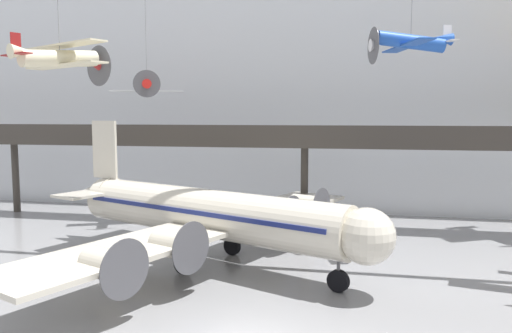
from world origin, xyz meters
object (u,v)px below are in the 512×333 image
at_px(airliner_silver_main, 204,214).
at_px(suspended_plane_silver_racer, 147,88).
at_px(suspended_plane_cream_biplane, 60,58).
at_px(suspended_plane_blue_trainer, 411,42).

height_order(airliner_silver_main, suspended_plane_silver_racer, suspended_plane_silver_racer).
height_order(suspended_plane_cream_biplane, suspended_plane_silver_racer, suspended_plane_cream_biplane).
relative_size(suspended_plane_cream_biplane, suspended_plane_blue_trainer, 1.17).
relative_size(airliner_silver_main, suspended_plane_silver_racer, 3.32).
height_order(airliner_silver_main, suspended_plane_cream_biplane, suspended_plane_cream_biplane).
bearing_deg(suspended_plane_silver_racer, airliner_silver_main, 15.46).
height_order(suspended_plane_cream_biplane, suspended_plane_blue_trainer, suspended_plane_blue_trainer).
bearing_deg(suspended_plane_blue_trainer, airliner_silver_main, 7.44).
relative_size(airliner_silver_main, suspended_plane_cream_biplane, 3.44).
bearing_deg(suspended_plane_cream_biplane, suspended_plane_silver_racer, 31.43).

